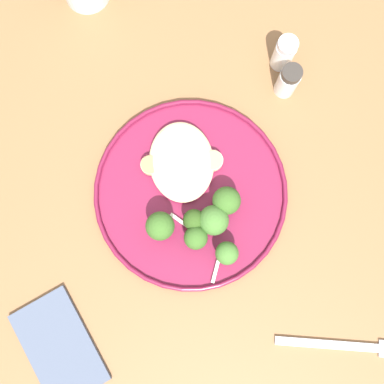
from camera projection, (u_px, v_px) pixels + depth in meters
ground at (193, 240)px, 1.43m from camera, size 6.00×6.00×0.00m
wooden_dining_table at (193, 222)px, 0.77m from camera, size 1.40×1.00×0.74m
dinner_plate at (192, 193)px, 0.69m from camera, size 0.29×0.29×0.02m
noodle_bed at (182, 162)px, 0.68m from camera, size 0.12×0.10×0.02m
seared_scallop_left_edge at (213, 161)px, 0.69m from camera, size 0.03×0.03×0.01m
seared_scallop_large_seared at (171, 172)px, 0.68m from camera, size 0.03×0.03×0.01m
seared_scallop_front_small at (189, 173)px, 0.68m from camera, size 0.03×0.03×0.02m
seared_scallop_right_edge at (202, 149)px, 0.69m from camera, size 0.02×0.02×0.01m
seared_scallop_half_hidden at (151, 165)px, 0.69m from camera, size 0.03×0.03×0.01m
seared_scallop_tilted_round at (167, 138)px, 0.69m from camera, size 0.02×0.02×0.01m
broccoli_floret_left_leaning at (191, 220)px, 0.65m from camera, size 0.03×0.03×0.05m
broccoli_floret_small_sprig at (160, 226)px, 0.64m from camera, size 0.04×0.04×0.06m
broccoli_floret_tall_stalk at (227, 253)px, 0.65m from camera, size 0.03×0.03×0.05m
broccoli_floret_beside_noodles at (214, 220)px, 0.65m from camera, size 0.04×0.04×0.06m
broccoli_floret_center_pile at (227, 201)px, 0.66m from camera, size 0.04×0.04×0.05m
broccoli_floret_near_rim at (199, 237)px, 0.65m from camera, size 0.03×0.03×0.05m
onion_sliver_short_strip at (217, 266)px, 0.67m from camera, size 0.05×0.02×0.00m
onion_sliver_pale_crescent at (181, 222)px, 0.68m from camera, size 0.03×0.03×0.00m
dinner_fork at (345, 346)px, 0.67m from camera, size 0.05×0.19×0.00m
folded_napkin at (59, 347)px, 0.66m from camera, size 0.17×0.14×0.01m
salt_shaker at (284, 53)px, 0.70m from camera, size 0.03×0.03×0.07m
pepper_shaker at (288, 81)px, 0.69m from camera, size 0.03×0.03×0.07m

